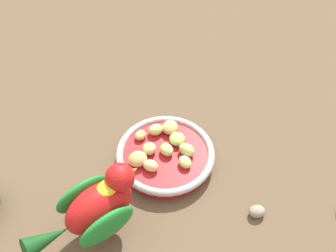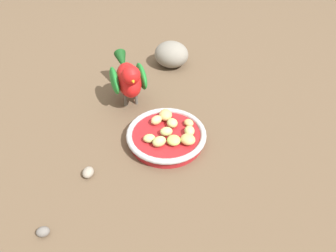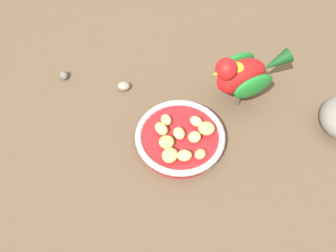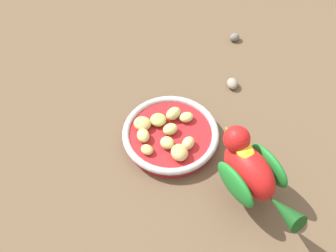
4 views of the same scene
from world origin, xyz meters
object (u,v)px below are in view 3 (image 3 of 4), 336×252
Objects in this scene: apple_piece_6 at (166,120)px; feeding_bowl at (180,138)px; apple_piece_9 at (167,142)px; apple_piece_0 at (179,133)px; apple_piece_4 at (196,121)px; apple_piece_8 at (200,154)px; apple_piece_1 at (161,129)px; pebble_1 at (124,86)px; pebble_0 at (64,75)px; apple_piece_5 at (207,128)px; apple_piece_7 at (184,155)px; apple_piece_3 at (195,137)px; parrot at (243,74)px; apple_piece_2 at (170,155)px.

feeding_bowl is at bearing 127.25° from apple_piece_6.
apple_piece_0 is at bearing -143.96° from apple_piece_9.
apple_piece_0 and apple_piece_4 have the same top height.
apple_piece_0 is at bearing -52.49° from apple_piece_8.
apple_piece_1 is 0.17m from pebble_1.
pebble_1 is (0.12, -0.16, -0.02)m from apple_piece_0.
apple_piece_5 is at bearing 149.22° from pebble_0.
apple_piece_7 is (0.05, 0.06, -0.00)m from apple_piece_5.
apple_piece_5 is (-0.06, -0.01, 0.02)m from feeding_bowl.
apple_piece_3 is 0.17m from parrot.
apple_piece_6 is at bearing 2.11° from parrot.
apple_piece_0 is at bearing -19.64° from apple_piece_3.
apple_piece_2 is 0.06m from apple_piece_8.
apple_piece_9 is 0.32m from pebble_0.
apple_piece_7 is at bearing 60.38° from apple_piece_3.
apple_piece_4 is 1.06× the size of apple_piece_6.
apple_piece_2 is 1.28× the size of apple_piece_3.
apple_piece_3 is at bearing 160.78° from apple_piece_1.
apple_piece_1 is at bearing 6.95° from parrot.
apple_piece_4 is 0.14m from parrot.
apple_piece_6 is (0.02, -0.04, -0.00)m from apple_piece_0.
apple_piece_4 is (-0.04, -0.03, 0.02)m from feeding_bowl.
apple_piece_3 is 0.86× the size of apple_piece_9.
feeding_bowl is 0.02m from apple_piece_0.
apple_piece_3 reaches higher than feeding_bowl.
feeding_bowl is at bearing -145.95° from apple_piece_9.
pebble_0 is at bearing -46.04° from apple_piece_2.
feeding_bowl is 6.44× the size of apple_piece_4.
apple_piece_3 is at bearing -78.96° from apple_piece_8.
parrot is at bearing -129.52° from apple_piece_5.
apple_piece_0 is at bearing -113.12° from apple_piece_2.
apple_piece_9 is (0.00, 0.06, 0.00)m from apple_piece_6.
apple_piece_2 is at bearing 64.70° from feeding_bowl.
apple_piece_1 is at bearing -73.90° from apple_piece_9.
apple_piece_1 is 0.03m from apple_piece_9.
apple_piece_8 is at bearing 125.55° from feeding_bowl.
apple_piece_6 is at bearing -7.71° from apple_piece_4.
apple_piece_9 is at bearing -81.19° from apple_piece_2.
feeding_bowl is 0.05m from apple_piece_6.
parrot is 0.28m from pebble_1.
apple_piece_1 reaches higher than apple_piece_3.
apple_piece_3 is at bearing 139.71° from apple_piece_6.
apple_piece_4 is 0.83× the size of apple_piece_5.
apple_piece_2 reaches higher than feeding_bowl.
feeding_bowl is 0.06m from apple_piece_2.
apple_piece_7 is 0.37m from pebble_0.
apple_piece_9 is (0.00, -0.03, -0.00)m from apple_piece_2.
apple_piece_0 is 0.05m from apple_piece_7.
pebble_1 is at bearing -59.12° from apple_piece_7.
apple_piece_9 is at bearing 117.53° from pebble_1.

